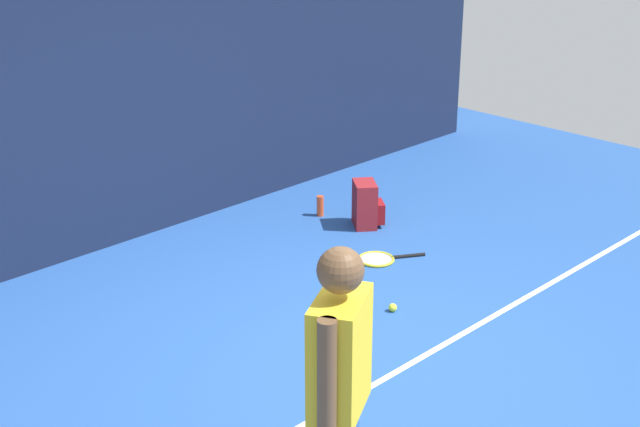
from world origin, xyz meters
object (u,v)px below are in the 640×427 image
Objects in this scene: tennis_racket at (379,259)px; water_bottle at (320,206)px; tennis_player at (339,389)px; backpack at (366,205)px; tennis_ball_near_player at (393,308)px.

tennis_racket is 1.18m from water_bottle.
backpack is at bearing -168.35° from tennis_player.
tennis_player is 8.34× the size of water_bottle.
backpack is 0.52m from water_bottle.
tennis_racket is at bearing 47.89° from tennis_ball_near_player.
tennis_racket is 0.82m from backpack.
tennis_ball_near_player is (2.18, 1.52, -0.93)m from tennis_player.
tennis_player is at bearing -133.73° from water_bottle.
tennis_player is 3.73m from tennis_racket.
water_bottle is at bearing -77.04° from tennis_racket.
tennis_ball_near_player is at bearing -119.13° from water_bottle.
tennis_racket is at bearing 178.44° from backpack.
water_bottle is (-0.13, 0.49, -0.11)m from backpack.
tennis_player reaches higher than tennis_ball_near_player.
tennis_player is at bearing 168.05° from backpack.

